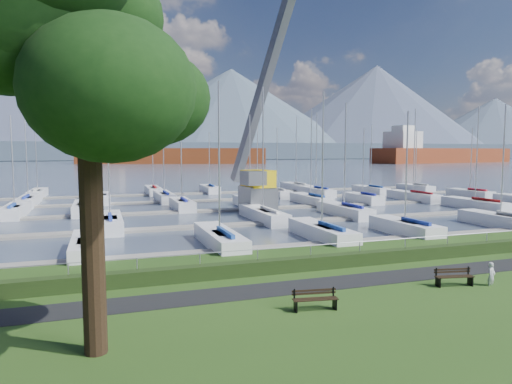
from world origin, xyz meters
name	(u,v)px	position (x,y,z in m)	size (l,w,h in m)	color
path	(356,281)	(0.00, -3.00, 0.01)	(160.00, 2.00, 0.04)	black
water	(121,162)	(0.00, 260.00, -0.40)	(800.00, 540.00, 0.20)	#434E62
hedge	(331,261)	(0.00, -0.40, 0.35)	(80.00, 0.70, 0.70)	#1F3112
fence	(327,244)	(0.00, 0.00, 1.20)	(0.04, 0.04, 80.00)	#999DA1
foothill	(117,151)	(0.00, 330.00, 6.00)	(900.00, 80.00, 12.00)	#445363
mountains	(122,105)	(7.35, 404.62, 46.68)	(1190.00, 360.00, 115.00)	#444E64
docks	(214,211)	(0.00, 26.00, -0.22)	(90.00, 41.60, 0.25)	gray
bench_left	(315,299)	(-3.67, -5.98, 0.42)	(1.84, 0.68, 0.85)	black
bench_right	(454,277)	(3.83, -5.15, 0.42)	(1.85, 0.76, 0.85)	black
person	(492,272)	(5.51, -5.68, 0.62)	(0.45, 0.30, 1.24)	silver
tree	(54,25)	(-12.61, -7.48, 9.73)	(8.20, 7.76, 13.89)	black
crane	(258,159)	(4.61, 24.82, 5.33)	(6.26, 13.22, 22.35)	#56595D
cargo_ship_mid	(164,156)	(19.09, 212.21, 3.61)	(94.31, 40.93, 21.50)	brown
cargo_ship_east	(439,156)	(162.71, 181.65, 3.61)	(93.72, 34.71, 21.50)	maroon
sailboat_fleet	(187,159)	(-2.40, 28.99, 5.35)	(75.30, 49.58, 13.11)	navy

